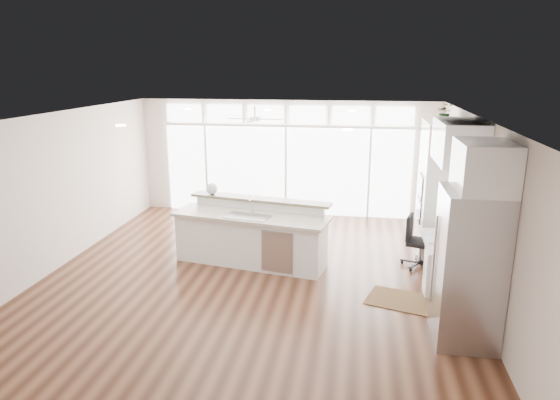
# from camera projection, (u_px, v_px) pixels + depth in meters

# --- Properties ---
(floor) EXTENTS (7.00, 8.00, 0.02)m
(floor) POSITION_uv_depth(u_px,v_px,m) (252.00, 281.00, 8.33)
(floor) COLOR #3C1F12
(floor) RESTS_ON ground
(ceiling) EXTENTS (7.00, 8.00, 0.02)m
(ceiling) POSITION_uv_depth(u_px,v_px,m) (249.00, 117.00, 7.62)
(ceiling) COLOR silver
(ceiling) RESTS_ON wall_back
(wall_back) EXTENTS (7.00, 0.04, 2.70)m
(wall_back) POSITION_uv_depth(u_px,v_px,m) (286.00, 158.00, 11.78)
(wall_back) COLOR beige
(wall_back) RESTS_ON floor
(wall_front) EXTENTS (7.00, 0.04, 2.70)m
(wall_front) POSITION_uv_depth(u_px,v_px,m) (149.00, 328.00, 4.16)
(wall_front) COLOR beige
(wall_front) RESTS_ON floor
(wall_left) EXTENTS (0.04, 8.00, 2.70)m
(wall_left) POSITION_uv_depth(u_px,v_px,m) (50.00, 194.00, 8.50)
(wall_left) COLOR beige
(wall_left) RESTS_ON floor
(wall_right) EXTENTS (0.04, 8.00, 2.70)m
(wall_right) POSITION_uv_depth(u_px,v_px,m) (480.00, 212.00, 7.44)
(wall_right) COLOR beige
(wall_right) RESTS_ON floor
(glass_wall) EXTENTS (5.80, 0.06, 2.08)m
(glass_wall) POSITION_uv_depth(u_px,v_px,m) (286.00, 171.00, 11.81)
(glass_wall) COLOR white
(glass_wall) RESTS_ON wall_back
(transom_row) EXTENTS (5.90, 0.06, 0.40)m
(transom_row) POSITION_uv_depth(u_px,v_px,m) (286.00, 114.00, 11.46)
(transom_row) COLOR white
(transom_row) RESTS_ON wall_back
(desk_window) EXTENTS (0.04, 0.85, 0.85)m
(desk_window) POSITION_uv_depth(u_px,v_px,m) (474.00, 194.00, 7.68)
(desk_window) COLOR white
(desk_window) RESTS_ON wall_right
(ceiling_fan) EXTENTS (1.16, 1.16, 0.32)m
(ceiling_fan) POSITION_uv_depth(u_px,v_px,m) (255.00, 114.00, 10.42)
(ceiling_fan) COLOR white
(ceiling_fan) RESTS_ON ceiling
(recessed_lights) EXTENTS (3.40, 3.00, 0.02)m
(recessed_lights) POSITION_uv_depth(u_px,v_px,m) (252.00, 117.00, 7.81)
(recessed_lights) COLOR white
(recessed_lights) RESTS_ON ceiling
(oven_cabinet) EXTENTS (0.64, 1.20, 2.50)m
(oven_cabinet) POSITION_uv_depth(u_px,v_px,m) (439.00, 189.00, 9.24)
(oven_cabinet) COLOR white
(oven_cabinet) RESTS_ON floor
(desk_nook) EXTENTS (0.72, 1.30, 0.76)m
(desk_nook) POSITION_uv_depth(u_px,v_px,m) (445.00, 263.00, 8.04)
(desk_nook) COLOR white
(desk_nook) RESTS_ON floor
(upper_cabinets) EXTENTS (0.64, 1.30, 0.64)m
(upper_cabinets) POSITION_uv_depth(u_px,v_px,m) (459.00, 142.00, 7.52)
(upper_cabinets) COLOR white
(upper_cabinets) RESTS_ON wall_right
(refrigerator) EXTENTS (0.76, 0.90, 2.00)m
(refrigerator) POSITION_uv_depth(u_px,v_px,m) (469.00, 267.00, 6.31)
(refrigerator) COLOR #A4A3A8
(refrigerator) RESTS_ON floor
(fridge_cabinet) EXTENTS (0.64, 0.90, 0.60)m
(fridge_cabinet) POSITION_uv_depth(u_px,v_px,m) (485.00, 166.00, 5.96)
(fridge_cabinet) COLOR white
(fridge_cabinet) RESTS_ON wall_right
(framed_photos) EXTENTS (0.06, 0.22, 0.80)m
(framed_photos) POSITION_uv_depth(u_px,v_px,m) (465.00, 194.00, 8.31)
(framed_photos) COLOR black
(framed_photos) RESTS_ON wall_right
(kitchen_island) EXTENTS (2.94, 1.55, 1.11)m
(kitchen_island) POSITION_uv_depth(u_px,v_px,m) (251.00, 234.00, 8.90)
(kitchen_island) COLOR white
(kitchen_island) RESTS_ON floor
(rug) EXTENTS (1.16, 0.97, 0.01)m
(rug) POSITION_uv_depth(u_px,v_px,m) (401.00, 300.00, 7.60)
(rug) COLOR #382311
(rug) RESTS_ON floor
(office_chair) EXTENTS (0.58, 0.56, 0.92)m
(office_chair) POSITION_uv_depth(u_px,v_px,m) (421.00, 242.00, 8.77)
(office_chair) COLOR black
(office_chair) RESTS_ON floor
(fishbowl) EXTENTS (0.27, 0.27, 0.22)m
(fishbowl) POSITION_uv_depth(u_px,v_px,m) (212.00, 189.00, 9.40)
(fishbowl) COLOR silver
(fishbowl) RESTS_ON kitchen_island
(monitor) EXTENTS (0.16, 0.53, 0.43)m
(monitor) POSITION_uv_depth(u_px,v_px,m) (443.00, 228.00, 7.90)
(monitor) COLOR black
(monitor) RESTS_ON desk_nook
(keyboard) EXTENTS (0.13, 0.34, 0.02)m
(keyboard) POSITION_uv_depth(u_px,v_px,m) (431.00, 240.00, 7.98)
(keyboard) COLOR white
(keyboard) RESTS_ON desk_nook
(potted_plant) EXTENTS (0.30, 0.33, 0.25)m
(potted_plant) POSITION_uv_depth(u_px,v_px,m) (445.00, 114.00, 8.88)
(potted_plant) COLOR #235223
(potted_plant) RESTS_ON oven_cabinet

